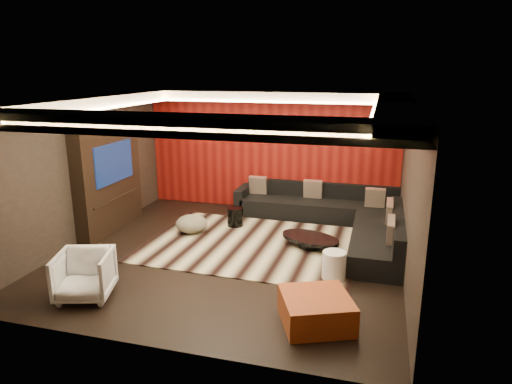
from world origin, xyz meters
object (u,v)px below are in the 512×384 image
(white_side_table, at_px, (334,266))
(sectional_sofa, at_px, (338,218))
(armchair, at_px, (84,275))
(orange_ottoman, at_px, (316,310))
(coffee_table, at_px, (310,242))
(drum_stool, at_px, (235,217))

(white_side_table, xyz_separation_m, sectional_sofa, (-0.18, 2.39, 0.03))
(armchair, bearing_deg, orange_ottoman, -14.15)
(coffee_table, distance_m, armchair, 4.06)
(orange_ottoman, bearing_deg, armchair, -176.76)
(orange_ottoman, height_order, armchair, armchair)
(drum_stool, xyz_separation_m, sectional_sofa, (2.14, 0.39, 0.04))
(coffee_table, bearing_deg, white_side_table, -65.06)
(white_side_table, relative_size, orange_ottoman, 0.53)
(coffee_table, height_order, white_side_table, white_side_table)
(coffee_table, distance_m, sectional_sofa, 1.23)
(coffee_table, distance_m, drum_stool, 1.90)
(coffee_table, bearing_deg, sectional_sofa, 71.06)
(sectional_sofa, bearing_deg, orange_ottoman, -88.63)
(white_side_table, height_order, armchair, armchair)
(drum_stool, height_order, orange_ottoman, drum_stool)
(drum_stool, relative_size, armchair, 0.51)
(coffee_table, relative_size, armchair, 1.51)
(orange_ottoman, relative_size, armchair, 1.13)
(white_side_table, distance_m, orange_ottoman, 1.40)
(drum_stool, xyz_separation_m, armchair, (-1.17, -3.59, 0.14))
(coffee_table, distance_m, orange_ottoman, 2.68)
(white_side_table, bearing_deg, armchair, -155.48)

